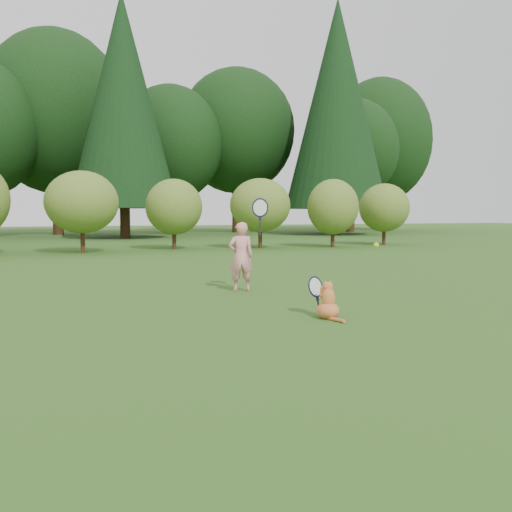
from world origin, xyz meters
name	(u,v)px	position (x,y,z in m)	size (l,w,h in m)	color
ground	(263,319)	(0.00, 0.00, 0.00)	(100.00, 100.00, 0.00)	#2E4F16
shrub_row	(124,209)	(0.00, 13.00, 1.40)	(28.00, 3.00, 2.80)	#4E6B21
woodland_backdrop	(95,85)	(0.00, 23.00, 7.50)	(48.00, 10.00, 15.00)	black
child	(242,255)	(0.54, 2.41, 0.59)	(0.66, 0.42, 1.69)	pink
cat	(327,299)	(0.74, -0.25, 0.24)	(0.40, 0.66, 0.63)	#CC5027
tennis_ball	(376,245)	(1.61, 0.06, 0.86)	(0.07, 0.07, 0.07)	#CBD619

